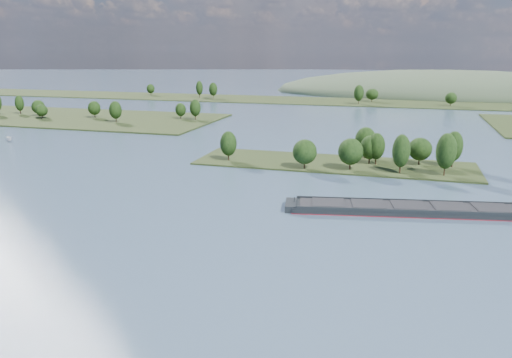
% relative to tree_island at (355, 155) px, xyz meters
% --- Properties ---
extents(ground, '(1800.00, 1800.00, 0.00)m').
position_rel_tree_island_xyz_m(ground, '(-7.63, -58.90, -4.20)').
color(ground, '#384A61').
rests_on(ground, ground).
extents(tree_island, '(100.00, 31.02, 15.30)m').
position_rel_tree_island_xyz_m(tree_island, '(0.00, 0.00, 0.00)').
color(tree_island, black).
rests_on(tree_island, ground).
extents(back_shoreline, '(900.00, 60.00, 15.49)m').
position_rel_tree_island_xyz_m(back_shoreline, '(2.71, 220.97, -3.44)').
color(back_shoreline, black).
rests_on(back_shoreline, ground).
extents(hill_west, '(320.00, 160.00, 44.00)m').
position_rel_tree_island_xyz_m(hill_west, '(52.37, 321.10, -4.20)').
color(hill_west, '#364630').
rests_on(hill_west, ground).
extents(cargo_barge, '(76.85, 22.56, 10.34)m').
position_rel_tree_island_xyz_m(cargo_barge, '(30.23, -46.28, -2.89)').
color(cargo_barge, black).
rests_on(cargo_barge, ground).
extents(motorboat, '(6.03, 5.69, 2.33)m').
position_rel_tree_island_xyz_m(motorboat, '(-155.11, 6.22, -3.03)').
color(motorboat, silver).
rests_on(motorboat, ground).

